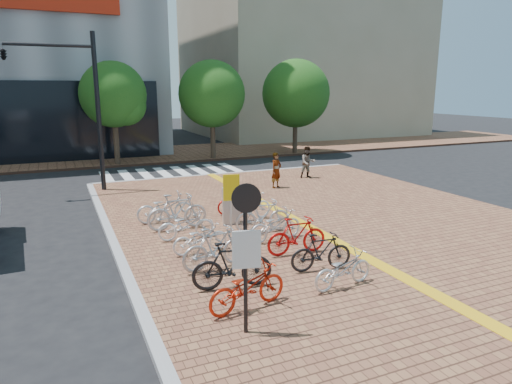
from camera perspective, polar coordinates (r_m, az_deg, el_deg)
name	(u,v)px	position (r m, az deg, el deg)	size (l,w,h in m)	color
ground	(279,259)	(12.58, 2.91, -8.37)	(120.00, 120.00, 0.00)	black
tactile_strip	(490,323)	(10.12, 27.18, -14.39)	(0.40, 34.00, 0.01)	gold
kerb_north	(228,174)	(24.36, -3.46, 2.24)	(14.00, 0.25, 0.15)	gray
far_sidewalk	(141,155)	(32.22, -14.14, 4.47)	(70.00, 8.00, 0.15)	brown
building_beige	(297,43)	(48.64, 5.18, 18.04)	(20.00, 18.00, 18.00)	gray
crosswalk	(173,173)	(25.55, -10.30, 2.39)	(7.50, 4.00, 0.01)	silver
street_trees	(228,95)	(29.77, -3.55, 11.95)	(16.20, 4.60, 6.35)	#38281E
bike_0	(247,287)	(9.41, -1.09, -11.80)	(0.63, 1.80, 0.95)	red
bike_1	(232,265)	(10.30, -2.97, -9.11)	(0.52, 1.83, 1.10)	black
bike_2	(215,248)	(11.43, -5.09, -6.94)	(0.51, 1.80, 1.08)	#B1B1B5
bike_3	(200,238)	(12.56, -6.99, -5.73)	(0.55, 1.59, 0.84)	white
bike_4	(186,225)	(13.71, -8.75, -4.09)	(0.58, 1.67, 0.88)	white
bike_5	(177,212)	(14.66, -9.82, -2.43)	(0.55, 1.94, 1.17)	#B5B6BA
bike_6	(165,208)	(15.57, -11.32, -1.92)	(0.66, 1.89, 0.99)	silver
bike_7	(343,269)	(10.57, 10.82, -9.47)	(0.56, 1.62, 0.85)	silver
bike_8	(321,252)	(11.40, 8.16, -7.41)	(0.45, 1.59, 0.96)	black
bike_9	(297,236)	(12.40, 5.11, -5.45)	(0.49, 1.73, 1.04)	#B40E0C
bike_10	(276,225)	(13.46, 2.45, -4.18)	(0.61, 1.76, 0.93)	silver
bike_11	(263,216)	(14.19, 0.87, -2.97)	(0.50, 1.77, 1.06)	silver
bike_12	(247,206)	(15.47, -1.16, -1.81)	(0.64, 1.84, 0.97)	white
bike_13	(237,201)	(16.48, -2.45, -1.14)	(0.56, 1.59, 0.84)	#A60F0B
pedestrian_a	(276,170)	(20.54, 2.55, 2.73)	(0.58, 0.38, 1.59)	gray
pedestrian_b	(308,162)	(22.98, 6.48, 3.71)	(0.76, 0.59, 1.57)	#4B5460
utility_box	(231,206)	(15.14, -3.15, -1.72)	(0.55, 0.40, 1.19)	#ABABB0
yellow_sign	(231,193)	(13.87, -3.15, -0.12)	(0.51, 0.16, 1.87)	#B7B7BC
notice_sign	(246,241)	(8.05, -1.25, -6.16)	(0.52, 0.18, 2.82)	black
traffic_light_pole	(56,82)	(20.86, -23.69, 12.43)	(3.60, 1.39, 6.71)	black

